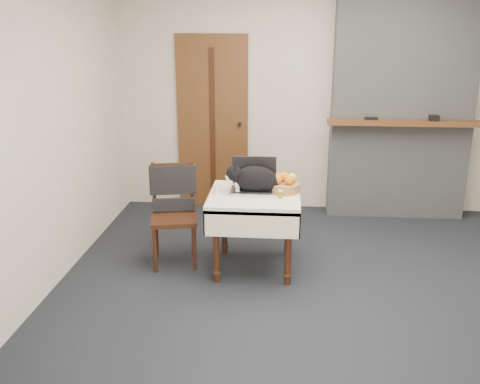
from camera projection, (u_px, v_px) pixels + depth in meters
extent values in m
plane|color=black|center=(324.00, 283.00, 4.53)|extent=(4.50, 4.50, 0.00)
cube|color=beige|center=(318.00, 98.00, 6.04)|extent=(4.50, 0.02, 2.60)
cube|color=beige|center=(51.00, 127.00, 4.32)|extent=(0.02, 4.00, 2.60)
cube|color=brown|center=(213.00, 123.00, 6.20)|extent=(0.82, 0.05, 2.00)
cube|color=black|center=(212.00, 124.00, 6.17)|extent=(0.06, 0.01, 1.70)
cylinder|color=black|center=(240.00, 124.00, 6.13)|extent=(0.04, 0.06, 0.04)
cube|color=gray|center=(402.00, 101.00, 5.82)|extent=(1.50, 0.30, 2.60)
cube|color=brown|center=(405.00, 123.00, 5.65)|extent=(1.62, 0.18, 0.05)
cube|color=black|center=(371.00, 119.00, 5.67)|extent=(0.14, 0.04, 0.03)
cube|color=black|center=(434.00, 118.00, 5.61)|extent=(0.10, 0.07, 0.06)
cylinder|color=black|center=(216.00, 247.00, 4.46)|extent=(0.06, 0.06, 0.64)
sphere|color=black|center=(217.00, 273.00, 4.54)|extent=(0.07, 0.07, 0.07)
cylinder|color=black|center=(288.00, 249.00, 4.41)|extent=(0.06, 0.06, 0.64)
sphere|color=black|center=(287.00, 276.00, 4.49)|extent=(0.07, 0.07, 0.07)
cylinder|color=black|center=(224.00, 222.00, 5.03)|extent=(0.06, 0.06, 0.64)
sphere|color=black|center=(225.00, 245.00, 5.11)|extent=(0.07, 0.07, 0.07)
cylinder|color=black|center=(288.00, 224.00, 4.98)|extent=(0.06, 0.06, 0.64)
sphere|color=black|center=(287.00, 247.00, 5.06)|extent=(0.07, 0.07, 0.07)
cube|color=beige|center=(255.00, 197.00, 4.62)|extent=(0.78, 0.78, 0.06)
cube|color=beige|center=(252.00, 225.00, 4.29)|extent=(0.78, 0.01, 0.22)
cube|color=beige|center=(257.00, 195.00, 5.02)|extent=(0.78, 0.01, 0.22)
cube|color=beige|center=(211.00, 208.00, 4.68)|extent=(0.01, 0.78, 0.22)
cube|color=beige|center=(299.00, 210.00, 4.62)|extent=(0.01, 0.78, 0.22)
cube|color=#B7B7BC|center=(253.00, 191.00, 4.64)|extent=(0.39, 0.28, 0.02)
cube|color=black|center=(253.00, 190.00, 4.63)|extent=(0.33, 0.19, 0.00)
cube|color=black|center=(254.00, 170.00, 4.75)|extent=(0.39, 0.07, 0.27)
cube|color=#95B5DA|center=(254.00, 170.00, 4.75)|extent=(0.36, 0.06, 0.24)
ellipsoid|color=black|center=(255.00, 179.00, 4.62)|extent=(0.39, 0.26, 0.23)
ellipsoid|color=black|center=(268.00, 182.00, 4.63)|extent=(0.22, 0.23, 0.19)
sphere|color=black|center=(234.00, 173.00, 4.59)|extent=(0.15, 0.15, 0.13)
ellipsoid|color=white|center=(229.00, 177.00, 4.60)|extent=(0.07, 0.08, 0.06)
ellipsoid|color=white|center=(238.00, 185.00, 4.62)|extent=(0.07, 0.09, 0.09)
cone|color=black|center=(235.00, 167.00, 4.53)|extent=(0.05, 0.06, 0.06)
cone|color=black|center=(235.00, 165.00, 4.61)|extent=(0.05, 0.06, 0.06)
cylinder|color=black|center=(278.00, 191.00, 4.58)|extent=(0.20, 0.08, 0.04)
sphere|color=white|center=(237.00, 192.00, 4.59)|extent=(0.04, 0.04, 0.04)
sphere|color=white|center=(237.00, 189.00, 4.68)|extent=(0.04, 0.04, 0.04)
cylinder|color=white|center=(217.00, 189.00, 4.61)|extent=(0.07, 0.07, 0.07)
cylinder|color=#A15D13|center=(280.00, 195.00, 4.48)|extent=(0.03, 0.03, 0.06)
cylinder|color=silver|center=(281.00, 191.00, 4.47)|extent=(0.04, 0.04, 0.01)
cylinder|color=#A16C41|center=(284.00, 187.00, 4.66)|extent=(0.28, 0.28, 0.08)
sphere|color=#FE5815|center=(277.00, 179.00, 4.61)|extent=(0.08, 0.08, 0.08)
sphere|color=#FE5815|center=(289.00, 180.00, 4.59)|extent=(0.08, 0.08, 0.08)
sphere|color=#FE5815|center=(284.00, 177.00, 4.69)|extent=(0.08, 0.08, 0.08)
sphere|color=yellow|center=(292.00, 178.00, 4.66)|extent=(0.08, 0.08, 0.08)
sphere|color=#FE5815|center=(279.00, 177.00, 4.68)|extent=(0.08, 0.08, 0.08)
cube|color=black|center=(280.00, 191.00, 4.66)|extent=(0.13, 0.07, 0.01)
cube|color=black|center=(174.00, 219.00, 4.79)|extent=(0.47, 0.47, 0.04)
cylinder|color=black|center=(155.00, 249.00, 4.67)|extent=(0.03, 0.03, 0.43)
cylinder|color=black|center=(195.00, 248.00, 4.71)|extent=(0.03, 0.03, 0.43)
cylinder|color=black|center=(156.00, 235.00, 5.00)|extent=(0.03, 0.03, 0.43)
cylinder|color=black|center=(193.00, 233.00, 5.04)|extent=(0.03, 0.03, 0.43)
cylinder|color=black|center=(154.00, 188.00, 4.86)|extent=(0.03, 0.03, 0.48)
cylinder|color=black|center=(192.00, 187.00, 4.90)|extent=(0.03, 0.03, 0.48)
cube|color=black|center=(173.00, 177.00, 4.85)|extent=(0.34, 0.10, 0.27)
cube|color=black|center=(173.00, 180.00, 4.85)|extent=(0.43, 0.14, 0.27)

